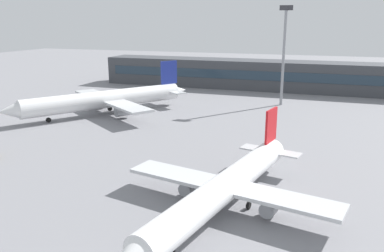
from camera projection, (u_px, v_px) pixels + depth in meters
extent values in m
plane|color=gray|center=(224.00, 145.00, 68.88)|extent=(400.00, 400.00, 0.00)
cube|color=#3F4247|center=(275.00, 75.00, 124.41)|extent=(112.82, 12.00, 9.00)
cube|color=#263847|center=(272.00, 76.00, 118.78)|extent=(107.18, 0.16, 2.80)
cylinder|color=white|center=(225.00, 187.00, 44.61)|extent=(9.69, 31.06, 3.28)
cone|color=white|center=(276.00, 148.00, 58.52)|extent=(2.93, 3.69, 2.30)
cube|color=red|center=(271.00, 125.00, 55.34)|extent=(1.10, 3.78, 4.75)
cube|color=silver|center=(270.00, 151.00, 56.54)|extent=(8.94, 4.16, 0.21)
cube|color=silver|center=(228.00, 187.00, 45.39)|extent=(26.18, 9.45, 0.43)
cylinder|color=gray|center=(190.00, 187.00, 48.31)|extent=(2.26, 3.06, 1.73)
cylinder|color=gray|center=(271.00, 207.00, 43.11)|extent=(2.26, 3.06, 1.73)
cylinder|color=black|center=(171.00, 252.00, 36.26)|extent=(0.52, 0.92, 0.86)
cylinder|color=black|center=(214.00, 197.00, 47.79)|extent=(0.52, 0.92, 0.86)
cylinder|color=black|center=(249.00, 205.00, 45.53)|extent=(0.52, 0.92, 0.86)
cylinder|color=white|center=(106.00, 99.00, 91.30)|extent=(25.00, 33.74, 4.03)
cone|color=white|center=(9.00, 111.00, 79.38)|extent=(5.67, 5.83, 3.83)
cone|color=white|center=(179.00, 90.00, 103.12)|extent=(4.61, 4.92, 2.82)
cube|color=navy|center=(169.00, 72.00, 100.02)|extent=(2.96, 4.06, 5.84)
cube|color=silver|center=(170.00, 91.00, 101.42)|extent=(10.42, 8.47, 0.25)
cube|color=silver|center=(110.00, 100.00, 91.99)|extent=(29.10, 22.26, 0.53)
cylinder|color=gray|center=(99.00, 102.00, 97.34)|extent=(3.67, 4.00, 2.12)
cylinder|color=gray|center=(123.00, 111.00, 87.41)|extent=(3.67, 4.00, 2.12)
cylinder|color=black|center=(49.00, 120.00, 84.44)|extent=(0.95, 1.11, 1.06)
cylinder|color=black|center=(110.00, 109.00, 95.43)|extent=(0.95, 1.11, 1.06)
cylinder|color=black|center=(120.00, 113.00, 91.13)|extent=(0.95, 1.11, 1.06)
cylinder|color=gray|center=(283.00, 59.00, 99.40)|extent=(0.70, 0.70, 23.61)
cube|color=#333338|center=(286.00, 8.00, 96.21)|extent=(3.20, 0.80, 1.20)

